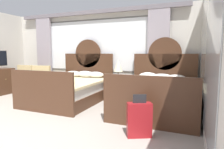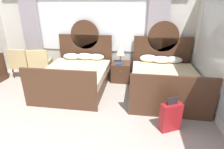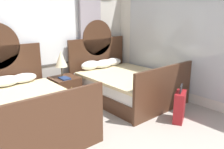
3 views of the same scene
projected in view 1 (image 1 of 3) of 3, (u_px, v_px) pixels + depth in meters
The scene contains 10 objects.
wall_back_window at pixel (96, 51), 6.25m from camera, with size 6.21×0.22×2.70m.
wall_right_mirror at pixel (210, 53), 2.91m from camera, with size 0.08×4.78×2.70m.
bed_near_window at pixel (71, 89), 5.38m from camera, with size 1.72×2.23×1.78m.
bed_near_mirror at pixel (158, 96), 4.49m from camera, with size 1.72×2.23×1.78m.
nightstand_between_beds at pixel (119, 90), 5.52m from camera, with size 0.56×0.58×0.58m.
table_lamp_on_nightstand at pixel (118, 66), 5.49m from camera, with size 0.27×0.27×0.58m.
book_on_nightstand at pixel (116, 80), 5.41m from camera, with size 0.18×0.26×0.03m.
armchair_by_window_left at pixel (45, 79), 6.33m from camera, with size 0.70×0.70×0.95m.
armchair_by_window_centre at pixel (29, 78), 6.57m from camera, with size 0.61×0.61×0.95m.
suitcase_on_floor at pixel (139, 120), 3.10m from camera, with size 0.42×0.32×0.70m.
Camera 1 is at (2.86, -1.45, 1.36)m, focal length 30.87 mm.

